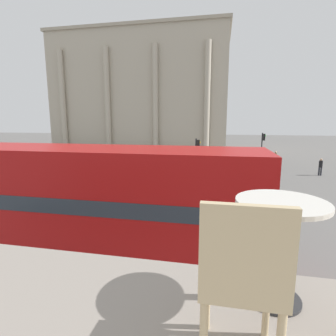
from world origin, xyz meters
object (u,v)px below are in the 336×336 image
at_px(traffic_light_near, 241,182).
at_px(plaza_building_left, 142,93).
at_px(pedestrian_olive, 275,158).
at_px(traffic_light_far, 262,145).
at_px(cafe_dining_table, 280,228).
at_px(pedestrian_black, 321,166).
at_px(car_navy, 237,161).
at_px(cafe_chair_0, 242,276).
at_px(double_decker_bus, 84,204).
at_px(traffic_light_mid, 197,155).

bearing_deg(traffic_light_near, plaza_building_left, 113.39).
bearing_deg(pedestrian_olive, traffic_light_far, -20.68).
relative_size(cafe_dining_table, pedestrian_olive, 0.41).
relative_size(traffic_light_far, pedestrian_black, 2.38).
xyz_separation_m(car_navy, pedestrian_olive, (4.08, 0.57, 0.34)).
height_order(cafe_chair_0, plaza_building_left, plaza_building_left).
distance_m(pedestrian_olive, pedestrian_black, 5.00).
xyz_separation_m(cafe_dining_table, pedestrian_black, (8.79, 24.49, -3.35)).
bearing_deg(double_decker_bus, pedestrian_olive, 69.44).
height_order(double_decker_bus, car_navy, double_decker_bus).
xyz_separation_m(cafe_chair_0, traffic_light_far, (4.22, 27.68, -1.76)).
distance_m(cafe_dining_table, car_navy, 27.96).
bearing_deg(car_navy, pedestrian_olive, 158.25).
distance_m(double_decker_bus, plaza_building_left, 42.94).
relative_size(plaza_building_left, car_navy, 7.51).
height_order(cafe_dining_table, pedestrian_olive, cafe_dining_table).
bearing_deg(traffic_light_mid, double_decker_bus, -101.54).
bearing_deg(double_decker_bus, traffic_light_near, 46.02).
relative_size(cafe_chair_0, pedestrian_black, 0.57).
bearing_deg(traffic_light_mid, pedestrian_black, 29.60).
xyz_separation_m(traffic_light_mid, traffic_light_far, (6.09, 8.82, 0.07)).
relative_size(traffic_light_mid, pedestrian_black, 2.31).
distance_m(traffic_light_far, car_navy, 3.13).
relative_size(traffic_light_near, pedestrian_black, 2.10).
relative_size(pedestrian_olive, pedestrian_black, 1.12).
height_order(cafe_dining_table, cafe_chair_0, cafe_chair_0).
height_order(traffic_light_mid, pedestrian_olive, traffic_light_mid).
height_order(cafe_chair_0, pedestrian_black, cafe_chair_0).
distance_m(traffic_light_far, pedestrian_black, 5.73).
height_order(double_decker_bus, cafe_dining_table, cafe_dining_table).
bearing_deg(cafe_chair_0, traffic_light_near, 90.91).
relative_size(cafe_dining_table, cafe_chair_0, 0.80).
height_order(cafe_dining_table, traffic_light_mid, cafe_dining_table).
distance_m(cafe_chair_0, traffic_light_mid, 19.04).
height_order(traffic_light_mid, car_navy, traffic_light_mid).
xyz_separation_m(traffic_light_far, pedestrian_olive, (1.58, 1.18, -1.45)).
bearing_deg(pedestrian_olive, traffic_light_near, 17.07).
bearing_deg(traffic_light_mid, car_navy, 69.15).
xyz_separation_m(cafe_dining_table, traffic_light_far, (3.93, 27.09, -1.78)).
height_order(double_decker_bus, pedestrian_black, double_decker_bus).
bearing_deg(pedestrian_olive, double_decker_bus, 8.20).
distance_m(cafe_chair_0, traffic_light_far, 28.06).
bearing_deg(pedestrian_black, traffic_light_near, 40.93).
xyz_separation_m(cafe_dining_table, cafe_chair_0, (-0.29, -0.59, -0.02)).
bearing_deg(car_navy, traffic_light_mid, 39.47).
distance_m(plaza_building_left, traffic_light_mid, 32.13).
distance_m(traffic_light_near, traffic_light_mid, 8.23).
relative_size(traffic_light_mid, car_navy, 0.88).
height_order(traffic_light_near, pedestrian_olive, traffic_light_near).
relative_size(double_decker_bus, plaza_building_left, 0.36).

